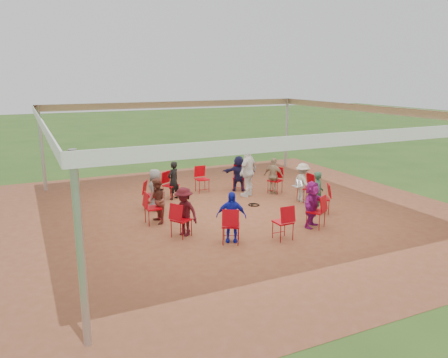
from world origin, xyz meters
name	(u,v)px	position (x,y,z in m)	size (l,w,h in m)	color
ground	(236,212)	(0.00, 0.00, 0.00)	(80.00, 80.00, 0.00)	#2A4B17
dirt_patch	(236,211)	(0.00, 0.00, 0.01)	(13.00, 13.00, 0.00)	brown
tent	(236,133)	(0.00, 0.00, 2.37)	(10.33, 10.33, 3.00)	#B2B2B7
chair_0	(305,188)	(2.54, 0.04, 0.45)	(0.42, 0.44, 0.90)	#A9010B
chair_1	(275,181)	(2.18, 1.30, 0.45)	(0.42, 0.44, 0.90)	#A9010B
chair_2	(239,178)	(1.23, 2.21, 0.45)	(0.42, 0.44, 0.90)	#A9010B
chair_3	(202,179)	(-0.04, 2.54, 0.45)	(0.42, 0.44, 0.90)	#A9010B
chair_4	(171,185)	(-1.30, 2.18, 0.45)	(0.42, 0.44, 0.90)	#A9010B
chair_5	(152,195)	(-2.21, 1.23, 0.45)	(0.42, 0.44, 0.90)	#A9010B
chair_6	(153,208)	(-2.54, -0.04, 0.45)	(0.42, 0.44, 0.90)	#A9010B
chair_7	(181,220)	(-2.18, -1.30, 0.45)	(0.42, 0.44, 0.90)	#A9010B
chair_8	(231,226)	(-1.23, -2.21, 0.45)	(0.42, 0.44, 0.90)	#A9010B
chair_9	(283,222)	(0.04, -2.54, 0.45)	(0.42, 0.44, 0.90)	#A9010B
chair_10	(316,212)	(1.30, -2.18, 0.45)	(0.42, 0.44, 0.90)	#A9010B
chair_11	(322,199)	(2.21, -1.23, 0.45)	(0.42, 0.44, 0.90)	#A9010B
person_seated_0	(303,183)	(2.42, 0.04, 0.64)	(0.81, 0.40, 1.26)	#A7A494
person_seated_1	(274,176)	(2.07, 1.24, 0.64)	(0.74, 0.38, 1.26)	tan
person_seated_2	(239,173)	(1.18, 2.11, 0.64)	(1.17, 0.44, 1.26)	#18163F
person_seated_3	(173,180)	(-1.24, 2.07, 0.64)	(0.46, 0.30, 1.26)	black
person_seated_4	(155,190)	(-2.11, 1.18, 0.64)	(0.61, 0.34, 1.26)	slate
person_seated_5	(157,201)	(-2.42, -0.04, 0.64)	(0.61, 0.35, 1.26)	brown
person_seated_6	(184,212)	(-2.07, -1.24, 0.64)	(0.81, 0.40, 1.26)	#3D0B12
person_seated_7	(231,217)	(-1.18, -2.11, 0.64)	(0.74, 0.38, 1.26)	#141EB4
person_seated_8	(312,204)	(1.24, -2.07, 0.64)	(1.17, 0.44, 1.26)	#8D1778
person_seated_9	(318,193)	(2.11, -1.18, 0.64)	(0.46, 0.30, 1.26)	#234933
standing_person	(248,172)	(1.15, 1.37, 0.85)	(0.99, 0.51, 1.69)	silver
cable_coil	(254,205)	(0.81, 0.30, 0.02)	(0.42, 0.42, 0.03)	black
laptop	(298,184)	(2.25, 0.03, 0.60)	(0.25, 0.31, 0.21)	#B7B7BC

